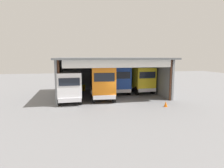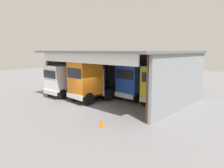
{
  "view_description": "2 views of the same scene",
  "coord_description": "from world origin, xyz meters",
  "px_view_note": "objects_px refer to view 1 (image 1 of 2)",
  "views": [
    {
      "loc": [
        -4.7,
        -19.81,
        4.99
      ],
      "look_at": [
        0.0,
        3.33,
        1.62
      ],
      "focal_mm": 31.1,
      "sensor_mm": 36.0,
      "label": 1
    },
    {
      "loc": [
        13.24,
        -11.18,
        4.89
      ],
      "look_at": [
        0.0,
        3.33,
        1.62
      ],
      "focal_mm": 32.72,
      "sensor_mm": 36.0,
      "label": 2
    }
  ],
  "objects_px": {
    "truck_white_center_bay": "(69,87)",
    "truck_blue_yard_outside": "(120,80)",
    "truck_orange_center_left_bay": "(103,83)",
    "traffic_cone": "(166,104)",
    "tool_cart": "(139,87)",
    "oil_drum": "(83,88)",
    "truck_yellow_left_bay": "(142,80)"
  },
  "relations": [
    {
      "from": "traffic_cone",
      "to": "truck_yellow_left_bay",
      "type": "bearing_deg",
      "value": 88.65
    },
    {
      "from": "truck_orange_center_left_bay",
      "to": "truck_yellow_left_bay",
      "type": "relative_size",
      "value": 0.99
    },
    {
      "from": "truck_white_center_bay",
      "to": "oil_drum",
      "type": "height_order",
      "value": "truck_white_center_bay"
    },
    {
      "from": "truck_blue_yard_outside",
      "to": "oil_drum",
      "type": "distance_m",
      "value": 5.98
    },
    {
      "from": "truck_white_center_bay",
      "to": "truck_blue_yard_outside",
      "type": "distance_m",
      "value": 7.62
    },
    {
      "from": "truck_orange_center_left_bay",
      "to": "traffic_cone",
      "type": "bearing_deg",
      "value": 150.95
    },
    {
      "from": "truck_orange_center_left_bay",
      "to": "truck_blue_yard_outside",
      "type": "distance_m",
      "value": 4.53
    },
    {
      "from": "truck_yellow_left_bay",
      "to": "tool_cart",
      "type": "height_order",
      "value": "truck_yellow_left_bay"
    },
    {
      "from": "truck_blue_yard_outside",
      "to": "traffic_cone",
      "type": "bearing_deg",
      "value": 114.09
    },
    {
      "from": "truck_yellow_left_bay",
      "to": "truck_blue_yard_outside",
      "type": "bearing_deg",
      "value": -6.83
    },
    {
      "from": "truck_yellow_left_bay",
      "to": "tool_cart",
      "type": "relative_size",
      "value": 5.3
    },
    {
      "from": "tool_cart",
      "to": "traffic_cone",
      "type": "bearing_deg",
      "value": -93.79
    },
    {
      "from": "truck_blue_yard_outside",
      "to": "oil_drum",
      "type": "height_order",
      "value": "truck_blue_yard_outside"
    },
    {
      "from": "truck_yellow_left_bay",
      "to": "oil_drum",
      "type": "bearing_deg",
      "value": -28.73
    },
    {
      "from": "oil_drum",
      "to": "traffic_cone",
      "type": "bearing_deg",
      "value": -54.85
    },
    {
      "from": "truck_blue_yard_outside",
      "to": "oil_drum",
      "type": "relative_size",
      "value": 5.0
    },
    {
      "from": "truck_orange_center_left_bay",
      "to": "truck_blue_yard_outside",
      "type": "height_order",
      "value": "truck_orange_center_left_bay"
    },
    {
      "from": "truck_orange_center_left_bay",
      "to": "oil_drum",
      "type": "xyz_separation_m",
      "value": [
        -1.86,
        7.0,
        -1.56
      ]
    },
    {
      "from": "oil_drum",
      "to": "traffic_cone",
      "type": "distance_m",
      "value": 13.18
    },
    {
      "from": "tool_cart",
      "to": "truck_white_center_bay",
      "type": "bearing_deg",
      "value": -146.78
    },
    {
      "from": "truck_yellow_left_bay",
      "to": "tool_cart",
      "type": "xyz_separation_m",
      "value": [
        0.49,
        2.81,
        -1.32
      ]
    },
    {
      "from": "truck_blue_yard_outside",
      "to": "truck_white_center_bay",
      "type": "bearing_deg",
      "value": 33.72
    },
    {
      "from": "truck_blue_yard_outside",
      "to": "tool_cart",
      "type": "xyz_separation_m",
      "value": [
        3.58,
        2.64,
        -1.38
      ]
    },
    {
      "from": "truck_blue_yard_outside",
      "to": "traffic_cone",
      "type": "xyz_separation_m",
      "value": [
        2.92,
        -7.33,
        -1.6
      ]
    },
    {
      "from": "truck_orange_center_left_bay",
      "to": "tool_cart",
      "type": "xyz_separation_m",
      "value": [
        6.39,
        6.2,
        -1.49
      ]
    },
    {
      "from": "oil_drum",
      "to": "truck_yellow_left_bay",
      "type": "bearing_deg",
      "value": -24.97
    },
    {
      "from": "truck_orange_center_left_bay",
      "to": "tool_cart",
      "type": "distance_m",
      "value": 9.03
    },
    {
      "from": "traffic_cone",
      "to": "tool_cart",
      "type": "bearing_deg",
      "value": 86.21
    },
    {
      "from": "truck_yellow_left_bay",
      "to": "traffic_cone",
      "type": "distance_m",
      "value": 7.33
    },
    {
      "from": "truck_white_center_bay",
      "to": "truck_blue_yard_outside",
      "type": "relative_size",
      "value": 1.06
    },
    {
      "from": "truck_blue_yard_outside",
      "to": "truck_orange_center_left_bay",
      "type": "bearing_deg",
      "value": 54.05
    },
    {
      "from": "tool_cart",
      "to": "truck_orange_center_left_bay",
      "type": "bearing_deg",
      "value": -135.87
    }
  ]
}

